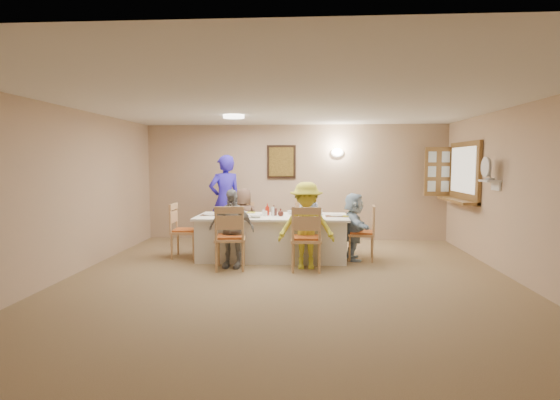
# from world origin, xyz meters

# --- Properties ---
(ground) EXTENTS (7.00, 7.00, 0.00)m
(ground) POSITION_xyz_m (0.00, 0.00, 0.00)
(ground) COLOR brown
(room_walls) EXTENTS (7.00, 7.00, 7.00)m
(room_walls) POSITION_xyz_m (0.00, 0.00, 1.51)
(room_walls) COLOR tan
(room_walls) RESTS_ON ground
(wall_picture) EXTENTS (0.62, 0.05, 0.72)m
(wall_picture) POSITION_xyz_m (-0.30, 3.46, 1.70)
(wall_picture) COLOR black
(wall_picture) RESTS_ON room_walls
(wall_sconce) EXTENTS (0.26, 0.09, 0.18)m
(wall_sconce) POSITION_xyz_m (0.90, 3.44, 1.90)
(wall_sconce) COLOR white
(wall_sconce) RESTS_ON room_walls
(ceiling_light) EXTENTS (0.36, 0.36, 0.05)m
(ceiling_light) POSITION_xyz_m (-1.00, 1.50, 2.47)
(ceiling_light) COLOR white
(ceiling_light) RESTS_ON room_walls
(serving_hatch) EXTENTS (0.06, 1.50, 1.15)m
(serving_hatch) POSITION_xyz_m (3.21, 2.40, 1.50)
(serving_hatch) COLOR brown
(serving_hatch) RESTS_ON room_walls
(hatch_sill) EXTENTS (0.30, 1.50, 0.05)m
(hatch_sill) POSITION_xyz_m (3.09, 2.40, 0.97)
(hatch_sill) COLOR brown
(hatch_sill) RESTS_ON room_walls
(shutter_door) EXTENTS (0.55, 0.04, 1.00)m
(shutter_door) POSITION_xyz_m (2.95, 3.16, 1.50)
(shutter_door) COLOR brown
(shutter_door) RESTS_ON room_walls
(fan_shelf) EXTENTS (0.22, 0.36, 0.03)m
(fan_shelf) POSITION_xyz_m (3.13, 1.05, 1.40)
(fan_shelf) COLOR white
(fan_shelf) RESTS_ON room_walls
(desk_fan) EXTENTS (0.30, 0.30, 0.28)m
(desk_fan) POSITION_xyz_m (3.10, 1.05, 1.55)
(desk_fan) COLOR #A5A5A8
(desk_fan) RESTS_ON fan_shelf
(dining_table) EXTENTS (2.62, 1.11, 0.76)m
(dining_table) POSITION_xyz_m (-0.35, 1.55, 0.38)
(dining_table) COLOR white
(dining_table) RESTS_ON ground
(chair_back_left) EXTENTS (0.51, 0.51, 0.92)m
(chair_back_left) POSITION_xyz_m (-0.95, 2.35, 0.46)
(chair_back_left) COLOR tan
(chair_back_left) RESTS_ON ground
(chair_back_right) EXTENTS (0.49, 0.49, 1.00)m
(chair_back_right) POSITION_xyz_m (0.25, 2.35, 0.50)
(chair_back_right) COLOR tan
(chair_back_right) RESTS_ON ground
(chair_front_left) EXTENTS (0.55, 0.55, 1.03)m
(chair_front_left) POSITION_xyz_m (-0.95, 0.75, 0.52)
(chair_front_left) COLOR tan
(chair_front_left) RESTS_ON ground
(chair_front_right) EXTENTS (0.49, 0.49, 1.03)m
(chair_front_right) POSITION_xyz_m (0.25, 0.75, 0.51)
(chair_front_right) COLOR tan
(chair_front_right) RESTS_ON ground
(chair_left_end) EXTENTS (0.47, 0.47, 0.97)m
(chair_left_end) POSITION_xyz_m (-1.90, 1.55, 0.49)
(chair_left_end) COLOR tan
(chair_left_end) RESTS_ON ground
(chair_right_end) EXTENTS (0.51, 0.51, 0.96)m
(chair_right_end) POSITION_xyz_m (1.20, 1.55, 0.48)
(chair_right_end) COLOR tan
(chair_right_end) RESTS_ON ground
(diner_back_left) EXTENTS (0.69, 0.53, 1.20)m
(diner_back_left) POSITION_xyz_m (-0.95, 2.23, 0.60)
(diner_back_left) COLOR brown
(diner_back_left) RESTS_ON ground
(diner_back_right) EXTENTS (0.62, 0.48, 1.26)m
(diner_back_right) POSITION_xyz_m (0.25, 2.23, 0.63)
(diner_back_right) COLOR #8F99B3
(diner_back_right) RESTS_ON ground
(diner_front_left) EXTENTS (0.82, 0.49, 1.26)m
(diner_front_left) POSITION_xyz_m (-0.95, 0.87, 0.63)
(diner_front_left) COLOR gray
(diner_front_left) RESTS_ON ground
(diner_front_right) EXTENTS (0.92, 0.56, 1.38)m
(diner_front_right) POSITION_xyz_m (0.25, 0.87, 0.69)
(diner_front_right) COLOR yellow
(diner_front_right) RESTS_ON ground
(diner_right_end) EXTENTS (1.13, 0.50, 1.17)m
(diner_right_end) POSITION_xyz_m (1.07, 1.55, 0.58)
(diner_right_end) COLOR #ABC6DC
(diner_right_end) RESTS_ON ground
(caregiver) EXTENTS (1.06, 1.04, 1.84)m
(caregiver) POSITION_xyz_m (-1.40, 2.70, 0.92)
(caregiver) COLOR #2D20BE
(caregiver) RESTS_ON ground
(placemat_fl) EXTENTS (0.33, 0.25, 0.01)m
(placemat_fl) POSITION_xyz_m (-0.95, 1.13, 0.76)
(placemat_fl) COLOR #472B19
(placemat_fl) RESTS_ON dining_table
(plate_fl) EXTENTS (0.22, 0.22, 0.01)m
(plate_fl) POSITION_xyz_m (-0.95, 1.13, 0.77)
(plate_fl) COLOR white
(plate_fl) RESTS_ON dining_table
(napkin_fl) EXTENTS (0.14, 0.14, 0.01)m
(napkin_fl) POSITION_xyz_m (-0.77, 1.08, 0.77)
(napkin_fl) COLOR yellow
(napkin_fl) RESTS_ON dining_table
(placemat_fr) EXTENTS (0.35, 0.26, 0.01)m
(placemat_fr) POSITION_xyz_m (0.25, 1.13, 0.76)
(placemat_fr) COLOR #472B19
(placemat_fr) RESTS_ON dining_table
(plate_fr) EXTENTS (0.24, 0.24, 0.02)m
(plate_fr) POSITION_xyz_m (0.25, 1.13, 0.77)
(plate_fr) COLOR white
(plate_fr) RESTS_ON dining_table
(napkin_fr) EXTENTS (0.15, 0.15, 0.01)m
(napkin_fr) POSITION_xyz_m (0.43, 1.08, 0.77)
(napkin_fr) COLOR yellow
(napkin_fr) RESTS_ON dining_table
(placemat_bl) EXTENTS (0.32, 0.24, 0.01)m
(placemat_bl) POSITION_xyz_m (-0.95, 1.97, 0.76)
(placemat_bl) COLOR #472B19
(placemat_bl) RESTS_ON dining_table
(plate_bl) EXTENTS (0.22, 0.22, 0.01)m
(plate_bl) POSITION_xyz_m (-0.95, 1.97, 0.77)
(plate_bl) COLOR white
(plate_bl) RESTS_ON dining_table
(napkin_bl) EXTENTS (0.15, 0.15, 0.01)m
(napkin_bl) POSITION_xyz_m (-0.77, 1.92, 0.77)
(napkin_bl) COLOR yellow
(napkin_bl) RESTS_ON dining_table
(placemat_br) EXTENTS (0.37, 0.28, 0.01)m
(placemat_br) POSITION_xyz_m (0.25, 1.97, 0.76)
(placemat_br) COLOR #472B19
(placemat_br) RESTS_ON dining_table
(plate_br) EXTENTS (0.26, 0.26, 0.02)m
(plate_br) POSITION_xyz_m (0.25, 1.97, 0.77)
(plate_br) COLOR white
(plate_br) RESTS_ON dining_table
(napkin_br) EXTENTS (0.14, 0.14, 0.01)m
(napkin_br) POSITION_xyz_m (0.43, 1.92, 0.77)
(napkin_br) COLOR yellow
(napkin_br) RESTS_ON dining_table
(placemat_le) EXTENTS (0.32, 0.24, 0.01)m
(placemat_le) POSITION_xyz_m (-1.45, 1.55, 0.76)
(placemat_le) COLOR #472B19
(placemat_le) RESTS_ON dining_table
(plate_le) EXTENTS (0.23, 0.23, 0.01)m
(plate_le) POSITION_xyz_m (-1.45, 1.55, 0.77)
(plate_le) COLOR white
(plate_le) RESTS_ON dining_table
(napkin_le) EXTENTS (0.15, 0.15, 0.01)m
(napkin_le) POSITION_xyz_m (-1.27, 1.50, 0.77)
(napkin_le) COLOR yellow
(napkin_le) RESTS_ON dining_table
(placemat_re) EXTENTS (0.38, 0.28, 0.01)m
(placemat_re) POSITION_xyz_m (0.77, 1.55, 0.76)
(placemat_re) COLOR #472B19
(placemat_re) RESTS_ON dining_table
(plate_re) EXTENTS (0.23, 0.23, 0.01)m
(plate_re) POSITION_xyz_m (0.77, 1.55, 0.77)
(plate_re) COLOR white
(plate_re) RESTS_ON dining_table
(napkin_re) EXTENTS (0.15, 0.15, 0.01)m
(napkin_re) POSITION_xyz_m (0.95, 1.50, 0.77)
(napkin_re) COLOR yellow
(napkin_re) RESTS_ON dining_table
(teacup_a) EXTENTS (0.15, 0.15, 0.09)m
(teacup_a) POSITION_xyz_m (-1.13, 1.20, 0.81)
(teacup_a) COLOR white
(teacup_a) RESTS_ON dining_table
(teacup_b) EXTENTS (0.13, 0.13, 0.09)m
(teacup_b) POSITION_xyz_m (0.09, 2.09, 0.80)
(teacup_b) COLOR white
(teacup_b) RESTS_ON dining_table
(bowl_a) EXTENTS (0.29, 0.29, 0.06)m
(bowl_a) POSITION_xyz_m (-0.61, 1.27, 0.79)
(bowl_a) COLOR white
(bowl_a) RESTS_ON dining_table
(bowl_b) EXTENTS (0.32, 0.32, 0.06)m
(bowl_b) POSITION_xyz_m (0.00, 1.82, 0.79)
(bowl_b) COLOR white
(bowl_b) RESTS_ON dining_table
(condiment_ketchup) EXTENTS (0.13, 0.13, 0.21)m
(condiment_ketchup) POSITION_xyz_m (-0.44, 1.60, 0.86)
(condiment_ketchup) COLOR red
(condiment_ketchup) RESTS_ON dining_table
(condiment_brown) EXTENTS (0.13, 0.14, 0.18)m
(condiment_brown) POSITION_xyz_m (-0.32, 1.58, 0.85)
(condiment_brown) COLOR #3F1611
(condiment_brown) RESTS_ON dining_table
(condiment_malt) EXTENTS (0.18, 0.18, 0.13)m
(condiment_malt) POSITION_xyz_m (-0.19, 1.49, 0.83)
(condiment_malt) COLOR #3F1611
(condiment_malt) RESTS_ON dining_table
(drinking_glass) EXTENTS (0.06, 0.06, 0.10)m
(drinking_glass) POSITION_xyz_m (-0.50, 1.60, 0.82)
(drinking_glass) COLOR silver
(drinking_glass) RESTS_ON dining_table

